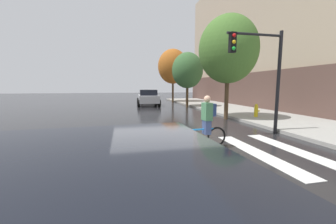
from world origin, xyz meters
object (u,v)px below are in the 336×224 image
at_px(traffic_light_near, 262,64).
at_px(street_tree_near, 228,50).
at_px(cyclist, 206,122).
at_px(street_tree_far, 173,67).
at_px(sedan_mid, 148,97).
at_px(fire_hydrant, 256,111).
at_px(manhole_cover, 315,211).
at_px(sedan_far, 149,95).
at_px(street_tree_mid, 187,70).

height_order(traffic_light_near, street_tree_near, street_tree_near).
height_order(cyclist, street_tree_far, street_tree_far).
distance_m(sedan_mid, fire_hydrant, 11.75).
bearing_deg(street_tree_near, street_tree_far, 89.77).
xyz_separation_m(manhole_cover, street_tree_far, (3.21, 22.43, 4.39)).
bearing_deg(manhole_cover, sedan_far, 88.82).
height_order(manhole_cover, street_tree_mid, street_tree_mid).
bearing_deg(street_tree_near, street_tree_mid, 91.08).
bearing_deg(street_tree_mid, street_tree_far, 88.29).
relative_size(traffic_light_near, fire_hydrant, 5.38).
bearing_deg(cyclist, street_tree_far, 79.28).
distance_m(sedan_far, street_tree_mid, 9.78).
xyz_separation_m(sedan_mid, street_tree_near, (3.49, -10.05, 3.26)).
relative_size(traffic_light_near, street_tree_far, 0.65).
bearing_deg(manhole_cover, street_tree_far, 81.85).
relative_size(fire_hydrant, street_tree_far, 0.12).
distance_m(sedan_mid, traffic_light_near, 14.35).
relative_size(sedan_far, street_tree_far, 0.70).
xyz_separation_m(sedan_mid, fire_hydrant, (5.22, -10.52, -0.31)).
relative_size(sedan_mid, street_tree_mid, 0.95).
xyz_separation_m(cyclist, street_tree_far, (3.56, 18.83, 3.55)).
height_order(sedan_far, cyclist, cyclist).
bearing_deg(traffic_light_near, fire_hydrant, 55.63).
distance_m(street_tree_near, street_tree_mid, 7.27).
distance_m(manhole_cover, street_tree_mid, 16.67).
xyz_separation_m(sedan_mid, traffic_light_near, (2.90, -13.91, 2.02)).
relative_size(manhole_cover, street_tree_mid, 0.13).
height_order(fire_hydrant, street_tree_near, street_tree_near).
xyz_separation_m(street_tree_near, street_tree_mid, (-0.14, 7.24, -0.66)).
bearing_deg(sedan_far, traffic_light_near, -84.19).
relative_size(sedan_mid, sedan_far, 1.06).
bearing_deg(sedan_mid, street_tree_near, -70.84).
distance_m(sedan_mid, cyclist, 15.24).
bearing_deg(traffic_light_near, sedan_far, 95.81).
relative_size(street_tree_near, street_tree_far, 0.93).
xyz_separation_m(sedan_far, street_tree_mid, (2.51, -9.08, 2.64)).
relative_size(manhole_cover, cyclist, 0.37).
xyz_separation_m(fire_hydrant, street_tree_far, (-1.68, 14.10, 3.86)).
bearing_deg(street_tree_near, sedan_mid, 109.16).
xyz_separation_m(cyclist, fire_hydrant, (5.24, 4.72, -0.31)).
relative_size(cyclist, street_tree_mid, 0.34).
height_order(street_tree_mid, street_tree_far, street_tree_far).
xyz_separation_m(sedan_mid, cyclist, (-0.02, -15.24, -0.00)).
distance_m(manhole_cover, sedan_far, 25.13).
bearing_deg(cyclist, street_tree_mid, 74.82).
bearing_deg(traffic_light_near, street_tree_near, 81.30).
bearing_deg(street_tree_far, fire_hydrant, -83.22).
xyz_separation_m(manhole_cover, cyclist, (-0.35, 3.60, 0.84)).
bearing_deg(sedan_far, fire_hydrant, -75.39).
relative_size(traffic_light_near, street_tree_near, 0.69).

